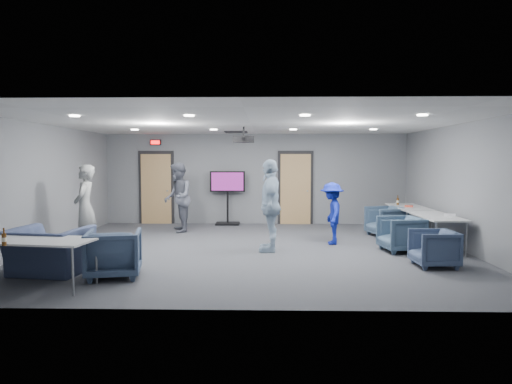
{
  "coord_description": "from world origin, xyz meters",
  "views": [
    {
      "loc": [
        0.35,
        -9.71,
        1.92
      ],
      "look_at": [
        0.1,
        0.55,
        1.2
      ],
      "focal_mm": 32.0,
      "sensor_mm": 36.0,
      "label": 1
    }
  ],
  "objects_px": {
    "chair_right_c": "(434,248)",
    "tv_stand": "(228,194)",
    "bottle_front": "(4,239)",
    "person_b": "(178,197)",
    "chair_right_a": "(386,221)",
    "person_c": "(270,205)",
    "chair_right_b": "(401,234)",
    "table_front_left": "(29,242)",
    "table_right_a": "(409,208)",
    "chair_front_b": "(49,251)",
    "projector": "(244,139)",
    "person_d": "(332,213)",
    "chair_front_a": "(114,253)",
    "bottle_right": "(398,201)",
    "table_right_b": "(436,217)",
    "person_a": "(85,207)"
  },
  "relations": [
    {
      "from": "chair_right_b",
      "to": "table_front_left",
      "type": "xyz_separation_m",
      "value": [
        -6.4,
        -2.83,
        0.32
      ]
    },
    {
      "from": "projector",
      "to": "table_right_a",
      "type": "bearing_deg",
      "value": 38.4
    },
    {
      "from": "chair_right_a",
      "to": "tv_stand",
      "type": "bearing_deg",
      "value": -131.29
    },
    {
      "from": "bottle_front",
      "to": "projector",
      "type": "xyz_separation_m",
      "value": [
        3.11,
        4.38,
        1.58
      ]
    },
    {
      "from": "tv_stand",
      "to": "chair_right_b",
      "type": "bearing_deg",
      "value": -44.52
    },
    {
      "from": "person_c",
      "to": "tv_stand",
      "type": "relative_size",
      "value": 1.21
    },
    {
      "from": "chair_right_b",
      "to": "table_right_b",
      "type": "relative_size",
      "value": 0.45
    },
    {
      "from": "chair_front_a",
      "to": "table_right_b",
      "type": "relative_size",
      "value": 0.47
    },
    {
      "from": "chair_right_b",
      "to": "projector",
      "type": "xyz_separation_m",
      "value": [
        -3.35,
        1.03,
        2.03
      ]
    },
    {
      "from": "chair_right_c",
      "to": "table_front_left",
      "type": "distance_m",
      "value": 6.76
    },
    {
      "from": "table_right_a",
      "to": "bottle_front",
      "type": "xyz_separation_m",
      "value": [
        -7.31,
        -5.57,
        0.14
      ]
    },
    {
      "from": "chair_right_a",
      "to": "bottle_right",
      "type": "xyz_separation_m",
      "value": [
        0.48,
        0.68,
        0.45
      ]
    },
    {
      "from": "chair_right_a",
      "to": "chair_front_b",
      "type": "xyz_separation_m",
      "value": [
        -6.69,
        -3.97,
        0.01
      ]
    },
    {
      "from": "table_right_a",
      "to": "projector",
      "type": "relative_size",
      "value": 3.81
    },
    {
      "from": "table_front_left",
      "to": "chair_right_a",
      "type": "bearing_deg",
      "value": 43.52
    },
    {
      "from": "person_c",
      "to": "bottle_right",
      "type": "xyz_separation_m",
      "value": [
        3.41,
        2.62,
        -0.14
      ]
    },
    {
      "from": "bottle_front",
      "to": "person_d",
      "type": "bearing_deg",
      "value": 39.26
    },
    {
      "from": "person_c",
      "to": "chair_front_a",
      "type": "distance_m",
      "value": 3.46
    },
    {
      "from": "bottle_front",
      "to": "projector",
      "type": "bearing_deg",
      "value": 54.62
    },
    {
      "from": "table_right_b",
      "to": "projector",
      "type": "distance_m",
      "value": 4.59
    },
    {
      "from": "chair_front_a",
      "to": "person_d",
      "type": "bearing_deg",
      "value": -154.08
    },
    {
      "from": "person_c",
      "to": "table_right_b",
      "type": "bearing_deg",
      "value": 97.47
    },
    {
      "from": "bottle_front",
      "to": "tv_stand",
      "type": "distance_m",
      "value": 7.69
    },
    {
      "from": "chair_right_b",
      "to": "chair_front_b",
      "type": "relative_size",
      "value": 0.68
    },
    {
      "from": "person_a",
      "to": "bottle_front",
      "type": "height_order",
      "value": "person_a"
    },
    {
      "from": "table_right_a",
      "to": "table_right_b",
      "type": "height_order",
      "value": "same"
    },
    {
      "from": "person_c",
      "to": "projector",
      "type": "distance_m",
      "value": 1.86
    },
    {
      "from": "chair_right_b",
      "to": "bottle_front",
      "type": "relative_size",
      "value": 3.25
    },
    {
      "from": "projector",
      "to": "bottle_front",
      "type": "bearing_deg",
      "value": -102.81
    },
    {
      "from": "person_c",
      "to": "bottle_front",
      "type": "bearing_deg",
      "value": -45.36
    },
    {
      "from": "person_c",
      "to": "bottle_front",
      "type": "distance_m",
      "value": 5.02
    },
    {
      "from": "table_right_a",
      "to": "chair_front_a",
      "type": "bearing_deg",
      "value": 125.81
    },
    {
      "from": "chair_right_c",
      "to": "tv_stand",
      "type": "relative_size",
      "value": 0.46
    },
    {
      "from": "person_b",
      "to": "chair_right_a",
      "type": "distance_m",
      "value": 5.43
    },
    {
      "from": "person_c",
      "to": "chair_right_b",
      "type": "bearing_deg",
      "value": 92.39
    },
    {
      "from": "person_d",
      "to": "chair_right_c",
      "type": "bearing_deg",
      "value": 37.52
    },
    {
      "from": "chair_front_b",
      "to": "bottle_front",
      "type": "height_order",
      "value": "bottle_front"
    },
    {
      "from": "bottle_right",
      "to": "tv_stand",
      "type": "xyz_separation_m",
      "value": [
        -4.66,
        1.29,
        0.08
      ]
    },
    {
      "from": "projector",
      "to": "chair_right_b",
      "type": "bearing_deg",
      "value": 5.53
    },
    {
      "from": "person_d",
      "to": "bottle_right",
      "type": "relative_size",
      "value": 5.52
    },
    {
      "from": "chair_right_b",
      "to": "table_front_left",
      "type": "bearing_deg",
      "value": -75.16
    },
    {
      "from": "bottle_front",
      "to": "person_b",
      "type": "bearing_deg",
      "value": 77.67
    },
    {
      "from": "table_right_a",
      "to": "chair_front_b",
      "type": "bearing_deg",
      "value": 120.02
    },
    {
      "from": "bottle_right",
      "to": "person_b",
      "type": "bearing_deg",
      "value": -178.65
    },
    {
      "from": "bottle_front",
      "to": "projector",
      "type": "height_order",
      "value": "projector"
    },
    {
      "from": "person_b",
      "to": "person_c",
      "type": "height_order",
      "value": "person_c"
    },
    {
      "from": "chair_front_b",
      "to": "person_d",
      "type": "bearing_deg",
      "value": -142.93
    },
    {
      "from": "chair_front_b",
      "to": "projector",
      "type": "xyz_separation_m",
      "value": [
        3.15,
        3.05,
        2.01
      ]
    },
    {
      "from": "chair_right_b",
      "to": "projector",
      "type": "height_order",
      "value": "projector"
    },
    {
      "from": "chair_right_a",
      "to": "table_front_left",
      "type": "height_order",
      "value": "chair_right_a"
    }
  ]
}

